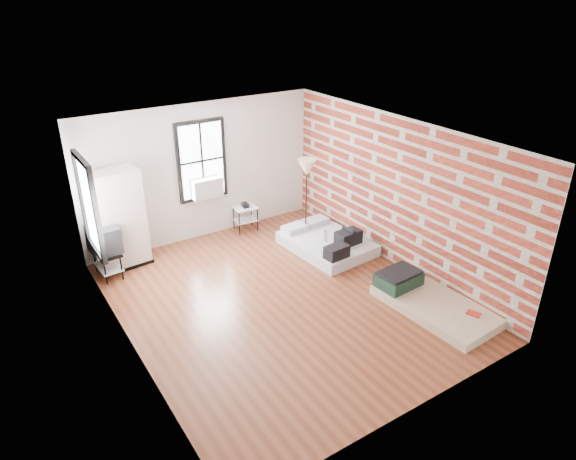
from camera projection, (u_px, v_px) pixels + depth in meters
ground at (281, 300)px, 8.72m from camera, size 6.00×6.00×0.00m
room_shell at (281, 195)px, 8.34m from camera, size 5.02×6.02×2.80m
mattress_main at (327, 242)px, 10.28m from camera, size 1.41×1.84×0.56m
mattress_bare at (426, 299)px, 8.49m from camera, size 1.15×2.04×0.43m
wardrobe at (118, 220)px, 9.39m from camera, size 0.99×0.62×1.88m
side_table at (245, 212)px, 10.98m from camera, size 0.51×0.43×0.63m
floor_lamp at (307, 171)px, 10.12m from camera, size 0.37×0.37×1.74m
tv_stand at (104, 241)px, 9.13m from camera, size 0.53×0.72×0.99m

